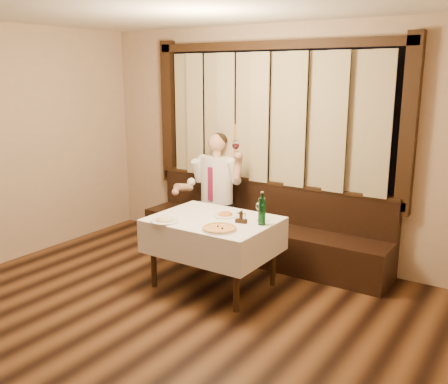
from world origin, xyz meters
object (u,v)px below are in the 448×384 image
Objects in this scene: banquette at (261,233)px; dining_table at (213,228)px; pizza at (219,228)px; pasta_red at (225,213)px; cruet_caddy at (241,219)px; green_bottle at (262,211)px; seated_man at (214,185)px; pasta_cream at (165,218)px.

dining_table is at bearing -90.00° from banquette.
pasta_red reaches higher than pizza.
dining_table is 0.36m from cruet_caddy.
pizza is at bearing -124.49° from green_bottle.
seated_man is at bearing 126.78° from pizza.
pasta_cream is at bearing -171.64° from pizza.
pasta_red is 1.05m from seated_man.
cruet_caddy is (0.27, -0.12, 0.01)m from pasta_red.
banquette reaches higher than dining_table.
seated_man is (-0.70, 0.79, 0.07)m from pasta_red.
green_bottle reaches higher than pasta_red.
dining_table is 5.04× the size of pasta_red.
banquette is 2.13× the size of seated_man.
seated_man is (-0.30, 1.31, 0.07)m from pasta_cream.
dining_table is at bearing 174.57° from cruet_caddy.
pizza is 0.62m from pasta_cream.
green_bottle reaches higher than dining_table.
seated_man is at bearing 124.55° from dining_table.
pasta_red is at bearing 173.13° from green_bottle.
pasta_red is 0.17× the size of seated_man.
pasta_red is (-0.22, 0.43, 0.02)m from pizza.
dining_table is at bearing 133.15° from pizza.
cruet_caddy is 1.32m from seated_man.
green_bottle reaches higher than cruet_caddy.
seated_man reaches higher than green_bottle.
green_bottle is 0.23× the size of seated_man.
dining_table is 1.15m from seated_man.
pasta_red is 0.74× the size of green_bottle.
dining_table is 0.59m from green_bottle.
dining_table is 0.21m from pasta_red.
cruet_caddy is (0.05, 0.32, 0.03)m from pizza.
seated_man is at bearing 144.14° from green_bottle.
seated_man is (-0.97, 0.90, 0.06)m from cruet_caddy.
banquette is 9.39× the size of green_bottle.
seated_man is at bearing 102.93° from pasta_cream.
seated_man is (-0.64, -0.09, 0.55)m from banquette.
pasta_red is at bearing 146.57° from cruet_caddy.
seated_man reaches higher than banquette.
banquette reaches higher than pizza.
pasta_red is at bearing 116.70° from pizza.
seated_man reaches higher than pasta_cream.
seated_man is (-1.17, 0.85, -0.04)m from green_bottle.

